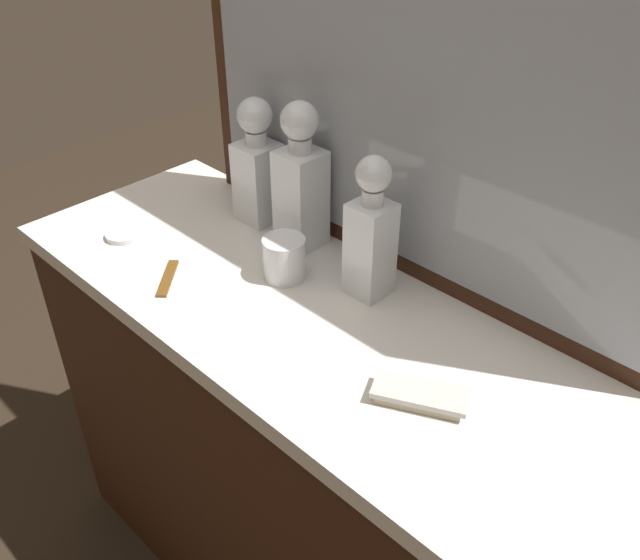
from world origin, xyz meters
The scene contains 9 objects.
dresser centered at (0.00, 0.00, 0.46)m, with size 1.40×0.49×0.92m.
dresser_mirror centered at (0.00, 0.23, 1.30)m, with size 1.08×0.03×0.76m.
crystal_decanter_rear centered at (0.01, 0.12, 1.04)m, with size 0.07×0.07×0.28m.
crystal_decanter_front centered at (-0.21, 0.15, 1.05)m, with size 0.09×0.09×0.31m.
crystal_decanter_left centered at (-0.35, 0.16, 1.03)m, with size 0.08×0.08×0.28m.
crystal_tumbler_right centered at (-0.14, 0.04, 0.96)m, with size 0.08×0.08×0.09m.
silver_brush_far_left centered at (0.27, -0.05, 0.93)m, with size 0.16×0.12×0.02m.
porcelain_dish centered at (-0.50, -0.10, 0.93)m, with size 0.08×0.08×0.01m.
tortoiseshell_comb centered at (-0.30, -0.13, 0.92)m, with size 0.10×0.10×0.01m.
Camera 1 is at (0.70, -0.71, 1.70)m, focal length 38.62 mm.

